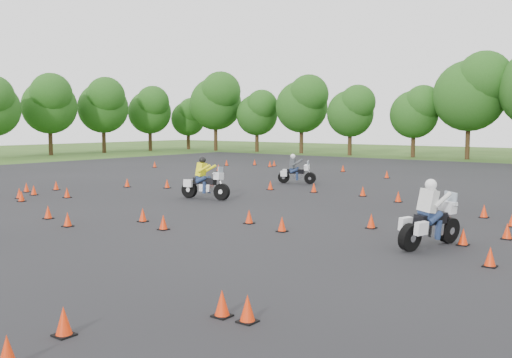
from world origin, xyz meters
The scene contains 6 objects.
ground centered at (0.00, 0.00, 0.00)m, with size 140.00×140.00×0.00m, color #2D5119.
asphalt_pad centered at (0.00, 6.00, 0.01)m, with size 62.00×62.00×0.00m, color black.
traffic_cones centered at (-0.26, 5.52, 0.23)m, with size 36.02×33.13×0.45m.
rider_grey centered at (-4.09, 13.04, 0.84)m, with size 2.15×0.66×1.66m, color #404448, non-canonical shape.
rider_yellow centered at (-3.66, 5.04, 0.94)m, with size 2.43×0.75×1.87m, color #FFF616, non-canonical shape.
rider_white centered at (7.83, 1.53, 0.94)m, with size 2.43×0.75×1.88m, color silver, non-canonical shape.
Camera 1 is at (13.41, -13.36, 3.34)m, focal length 40.00 mm.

